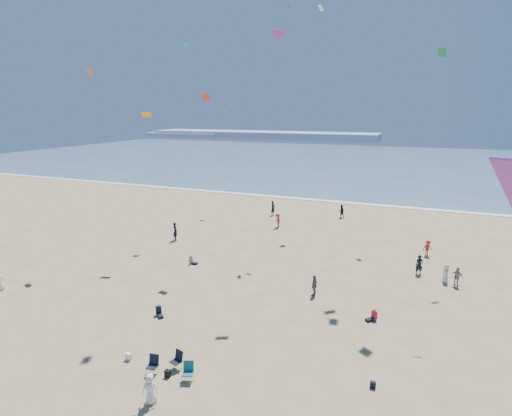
% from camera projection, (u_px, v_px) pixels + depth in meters
% --- Properties ---
extents(ground, '(220.00, 220.00, 0.00)m').
position_uv_depth(ground, '(153.00, 401.00, 18.76)').
color(ground, tan).
rests_on(ground, ground).
extents(ocean, '(220.00, 100.00, 0.06)m').
position_uv_depth(ocean, '(373.00, 162.00, 104.36)').
color(ocean, '#476B84').
rests_on(ocean, ground).
extents(surf_line, '(220.00, 1.20, 0.08)m').
position_uv_depth(surf_line, '(336.00, 202.00, 59.30)').
color(surf_line, white).
rests_on(surf_line, ground).
extents(headland_far, '(110.00, 20.00, 3.20)m').
position_uv_depth(headland_far, '(262.00, 135.00, 193.28)').
color(headland_far, '#7A8EA8').
rests_on(headland_far, ground).
extents(headland_near, '(40.00, 14.00, 2.00)m').
position_uv_depth(headland_near, '(185.00, 135.00, 203.40)').
color(headland_near, '#7A8EA8').
rests_on(headland_near, ground).
extents(standing_flyers, '(35.98, 39.98, 1.92)m').
position_uv_depth(standing_flyers, '(305.00, 270.00, 32.04)').
color(standing_flyers, slate).
rests_on(standing_flyers, ground).
extents(seated_group, '(17.06, 20.47, 0.84)m').
position_uv_depth(seated_group, '(224.00, 340.00, 22.93)').
color(seated_group, beige).
rests_on(seated_group, ground).
extents(chair_cluster, '(2.73, 1.52, 1.00)m').
position_uv_depth(chair_cluster, '(172.00, 366.00, 20.49)').
color(chair_cluster, black).
rests_on(chair_cluster, ground).
extents(white_tote, '(0.35, 0.20, 0.40)m').
position_uv_depth(white_tote, '(129.00, 356.00, 21.80)').
color(white_tote, white).
rests_on(white_tote, ground).
extents(black_backpack, '(0.30, 0.22, 0.38)m').
position_uv_depth(black_backpack, '(168.00, 373.00, 20.40)').
color(black_backpack, black).
rests_on(black_backpack, ground).
extents(navy_bag, '(0.28, 0.18, 0.34)m').
position_uv_depth(navy_bag, '(373.00, 385.00, 19.60)').
color(navy_bag, black).
rests_on(navy_bag, ground).
extents(kites_aloft, '(39.83, 42.18, 27.65)m').
position_uv_depth(kites_aloft, '(397.00, 80.00, 23.51)').
color(kites_aloft, blue).
rests_on(kites_aloft, ground).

